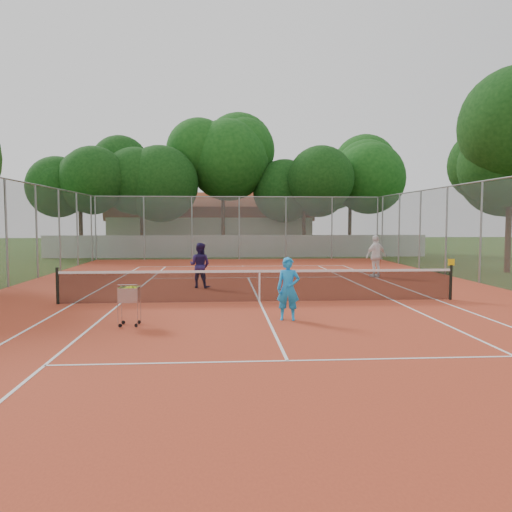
{
  "coord_description": "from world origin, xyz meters",
  "views": [
    {
      "loc": [
        -1.13,
        -14.85,
        2.45
      ],
      "look_at": [
        0.0,
        1.5,
        1.3
      ],
      "focal_mm": 35.0,
      "sensor_mm": 36.0,
      "label": 1
    }
  ],
  "objects": [
    {
      "name": "court_pad",
      "position": [
        0.0,
        0.0,
        0.01
      ],
      "size": [
        18.0,
        34.0,
        0.02
      ],
      "primitive_type": "cube",
      "color": "#B23E22",
      "rests_on": "ground"
    },
    {
      "name": "player_far_right",
      "position": [
        5.56,
        6.32,
        0.94
      ],
      "size": [
        1.16,
        0.85,
        1.83
      ],
      "primitive_type": "imported",
      "rotation": [
        0.0,
        0.0,
        3.57
      ],
      "color": "white",
      "rests_on": "court_pad"
    },
    {
      "name": "player_near",
      "position": [
        0.49,
        -2.81,
        0.79
      ],
      "size": [
        0.61,
        0.45,
        1.55
      ],
      "primitive_type": "imported",
      "rotation": [
        0.0,
        0.0,
        -0.16
      ],
      "color": "#1B94EB",
      "rests_on": "court_pad"
    },
    {
      "name": "ground",
      "position": [
        0.0,
        0.0,
        0.0
      ],
      "size": [
        120.0,
        120.0,
        0.0
      ],
      "primitive_type": "plane",
      "color": "#203D10",
      "rests_on": "ground"
    },
    {
      "name": "perimeter_fence",
      "position": [
        0.0,
        0.0,
        2.0
      ],
      "size": [
        18.0,
        34.0,
        4.0
      ],
      "primitive_type": "cube",
      "color": "slate",
      "rests_on": "ground"
    },
    {
      "name": "tennis_net",
      "position": [
        0.0,
        0.0,
        0.51
      ],
      "size": [
        11.88,
        0.1,
        0.98
      ],
      "primitive_type": "cube",
      "color": "black",
      "rests_on": "court_pad"
    },
    {
      "name": "court_lines",
      "position": [
        0.0,
        0.0,
        0.02
      ],
      "size": [
        10.98,
        23.78,
        0.01
      ],
      "primitive_type": "cube",
      "color": "white",
      "rests_on": "court_pad"
    },
    {
      "name": "tropical_trees",
      "position": [
        0.0,
        22.0,
        5.0
      ],
      "size": [
        29.0,
        19.0,
        10.0
      ],
      "primitive_type": "cube",
      "color": "black",
      "rests_on": "ground"
    },
    {
      "name": "player_far_left",
      "position": [
        -1.93,
        3.36,
        0.84
      ],
      "size": [
        0.97,
        0.87,
        1.64
      ],
      "primitive_type": "imported",
      "rotation": [
        0.0,
        0.0,
        2.77
      ],
      "color": "#23194B",
      "rests_on": "court_pad"
    },
    {
      "name": "boundary_wall",
      "position": [
        0.0,
        19.0,
        0.75
      ],
      "size": [
        26.0,
        0.3,
        1.5
      ],
      "primitive_type": "cube",
      "color": "silver",
      "rests_on": "ground"
    },
    {
      "name": "clubhouse",
      "position": [
        -2.0,
        29.0,
        2.2
      ],
      "size": [
        16.4,
        9.0,
        4.4
      ],
      "primitive_type": "cube",
      "color": "beige",
      "rests_on": "ground"
    },
    {
      "name": "ball_hopper",
      "position": [
        -3.27,
        -3.27,
        0.52
      ],
      "size": [
        0.57,
        0.57,
        1.0
      ],
      "primitive_type": "cube",
      "rotation": [
        0.0,
        0.0,
        0.21
      ],
      "color": "#A9AAB0",
      "rests_on": "court_pad"
    }
  ]
}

